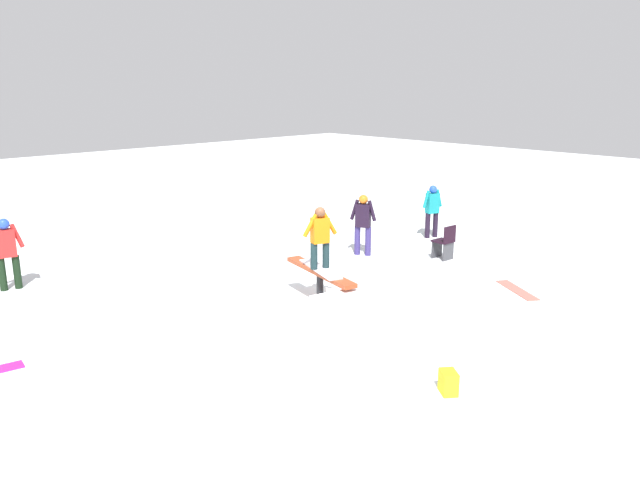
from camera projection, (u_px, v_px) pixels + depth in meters
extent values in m
plane|color=white|center=(320.00, 307.00, 12.38)|extent=(60.00, 60.00, 0.00)
cylinder|color=black|center=(320.00, 290.00, 12.30)|extent=(0.14, 0.14, 0.69)
cube|color=#A53F1E|center=(320.00, 272.00, 12.20)|extent=(2.22, 0.77, 0.08)
cube|color=white|center=(372.00, 320.00, 10.83)|extent=(2.09, 1.87, 0.63)
cube|color=white|center=(320.00, 269.00, 12.19)|extent=(1.47, 0.75, 0.03)
cylinder|color=#192F33|center=(326.00, 255.00, 12.17)|extent=(0.14, 0.14, 0.52)
cylinder|color=#192F33|center=(314.00, 256.00, 12.07)|extent=(0.14, 0.14, 0.52)
cube|color=orange|center=(320.00, 230.00, 11.99)|extent=(0.30, 0.38, 0.49)
cylinder|color=orange|center=(330.00, 224.00, 12.05)|extent=(0.18, 0.32, 0.45)
cylinder|color=orange|center=(310.00, 226.00, 11.88)|extent=(0.18, 0.32, 0.45)
sphere|color=brown|center=(320.00, 212.00, 11.91)|extent=(0.21, 0.21, 0.21)
cylinder|color=navy|center=(357.00, 240.00, 16.04)|extent=(0.15, 0.15, 0.74)
cylinder|color=navy|center=(368.00, 241.00, 15.95)|extent=(0.15, 0.15, 0.74)
cube|color=black|center=(363.00, 215.00, 15.83)|extent=(0.43, 0.37, 0.59)
cylinder|color=black|center=(355.00, 210.00, 15.87)|extent=(0.25, 0.19, 0.53)
cylinder|color=black|center=(372.00, 211.00, 15.73)|extent=(0.25, 0.19, 0.53)
sphere|color=orange|center=(363.00, 199.00, 15.73)|extent=(0.23, 0.23, 0.23)
cylinder|color=black|center=(428.00, 226.00, 17.75)|extent=(0.15, 0.15, 0.71)
cylinder|color=black|center=(435.00, 225.00, 17.86)|extent=(0.15, 0.15, 0.71)
cube|color=teal|center=(432.00, 203.00, 17.65)|extent=(0.31, 0.40, 0.57)
cylinder|color=teal|center=(426.00, 199.00, 17.52)|extent=(0.15, 0.24, 0.51)
cylinder|color=teal|center=(439.00, 198.00, 17.71)|extent=(0.15, 0.24, 0.51)
sphere|color=blue|center=(433.00, 189.00, 17.55)|extent=(0.22, 0.22, 0.22)
cylinder|color=black|center=(2.00, 274.00, 13.27)|extent=(0.15, 0.15, 0.73)
cylinder|color=black|center=(17.00, 272.00, 13.41)|extent=(0.15, 0.15, 0.73)
cube|color=red|center=(6.00, 243.00, 13.18)|extent=(0.30, 0.41, 0.59)
cylinder|color=red|center=(17.00, 236.00, 13.26)|extent=(0.14, 0.27, 0.54)
sphere|color=blue|center=(3.00, 224.00, 13.07)|extent=(0.24, 0.24, 0.24)
cube|color=#F26B5C|center=(517.00, 290.00, 13.33)|extent=(1.29, 0.93, 0.02)
cube|color=white|center=(351.00, 447.00, 7.62)|extent=(0.63, 1.40, 0.02)
cube|color=#3F3F44|center=(437.00, 249.00, 15.82)|extent=(0.05, 0.40, 0.44)
cube|color=#3F3F44|center=(448.00, 252.00, 15.55)|extent=(0.05, 0.40, 0.44)
cube|color=black|center=(443.00, 241.00, 15.62)|extent=(0.46, 0.46, 0.04)
cube|color=black|center=(450.00, 234.00, 15.42)|extent=(0.06, 0.44, 0.40)
cube|color=yellow|center=(448.00, 382.00, 8.92)|extent=(0.37, 0.36, 0.34)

